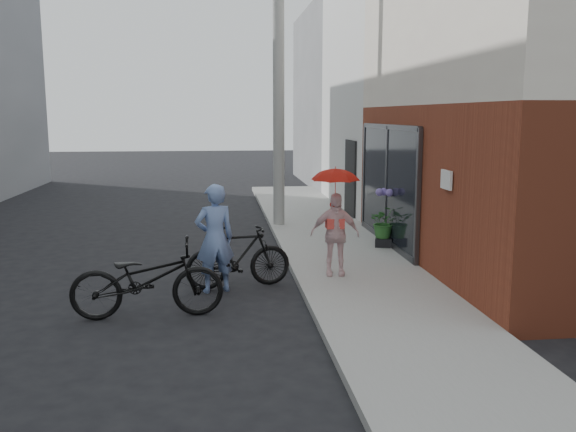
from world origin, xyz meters
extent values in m
plane|color=black|center=(0.00, 0.00, 0.00)|extent=(80.00, 80.00, 0.00)
cube|color=#989893|center=(2.10, 2.00, 0.06)|extent=(2.20, 24.00, 0.12)
cube|color=#9E9E99|center=(0.94, 2.00, 0.06)|extent=(0.12, 24.00, 0.12)
cube|color=black|center=(3.16, 3.50, 1.36)|extent=(0.06, 3.80, 2.40)
cube|color=white|center=(3.16, 0.20, 1.82)|extent=(0.04, 0.40, 0.30)
cube|color=silver|center=(7.20, 9.00, 3.50)|extent=(8.00, 6.00, 7.00)
cube|color=slate|center=(7.20, 16.00, 3.50)|extent=(8.00, 8.00, 7.00)
cylinder|color=#9E9E99|center=(1.10, 6.00, 3.50)|extent=(0.28, 0.28, 7.00)
imported|color=#6A84BC|center=(-0.47, 0.64, 0.88)|extent=(0.73, 0.58, 1.75)
imported|color=black|center=(-1.42, -0.53, 0.56)|extent=(2.14, 0.83, 1.11)
imported|color=black|center=(-0.09, 0.83, 0.52)|extent=(1.81, 0.79, 1.05)
imported|color=#F5CED0|center=(1.55, 1.02, 0.83)|extent=(0.86, 0.44, 1.41)
imported|color=red|center=(1.55, 1.02, 1.88)|extent=(0.79, 0.79, 0.69)
cube|color=black|center=(3.00, 3.13, 0.21)|extent=(0.43, 0.43, 0.18)
imported|color=#2D6729|center=(3.00, 3.13, 0.64)|extent=(0.61, 0.53, 0.68)
camera|label=1|loc=(-0.41, -8.96, 2.83)|focal=38.00mm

